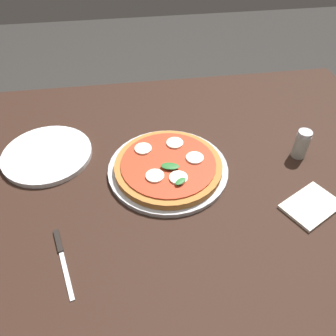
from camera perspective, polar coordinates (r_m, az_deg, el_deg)
ground_plane at (r=1.47m, az=-1.15°, el=-20.96°), size 6.00×6.00×0.00m
dining_table at (r=0.95m, az=-1.67°, el=-4.89°), size 1.39×0.93×0.71m
serving_tray at (r=0.88m, az=-0.00°, el=-0.19°), size 0.31×0.31×0.01m
pizza at (r=0.87m, az=0.03°, el=0.48°), size 0.27×0.27×0.03m
plate_white at (r=0.98m, az=-19.47°, el=2.12°), size 0.24×0.24×0.01m
napkin at (r=0.87m, az=22.71°, el=-5.80°), size 0.16×0.14×0.01m
knife at (r=0.76m, az=-17.31°, el=-13.47°), size 0.05×0.17×0.01m
pepper_shaker at (r=0.97m, az=21.32°, el=3.73°), size 0.04×0.04×0.08m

